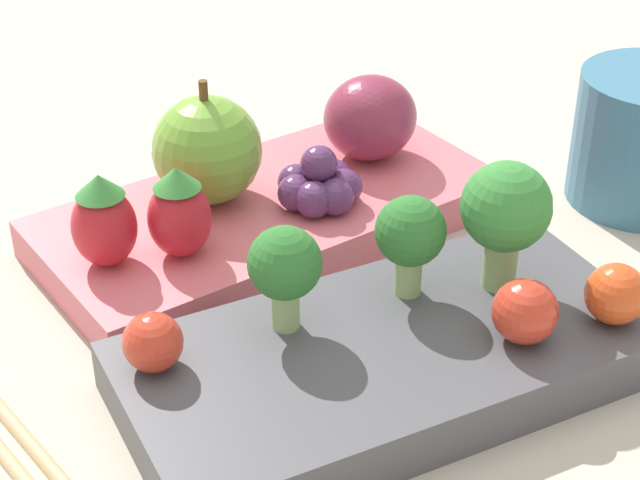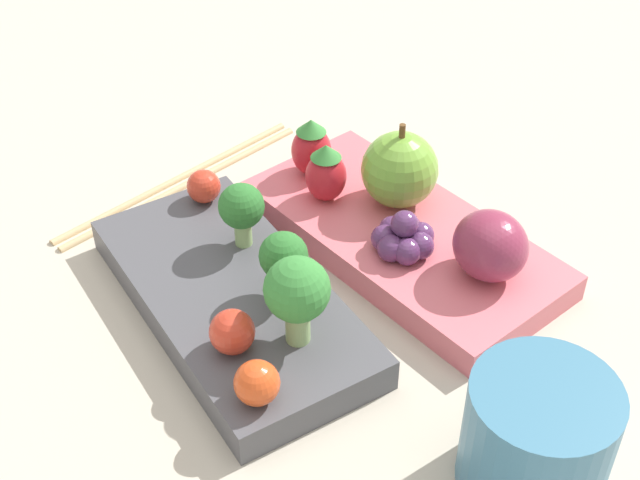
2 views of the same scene
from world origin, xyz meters
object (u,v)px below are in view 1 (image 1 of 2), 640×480
cherry_tomato_1 (153,342)px  cherry_tomato_0 (616,294)px  plum (370,118)px  strawberry_0 (104,221)px  bento_box_savoury (388,361)px  chopsticks_pair (13,441)px  broccoli_floret_2 (506,211)px  bento_box_fruit (265,217)px  grape_cluster (319,184)px  broccoli_floret_0 (410,235)px  strawberry_1 (179,213)px  apple (207,150)px  cherry_tomato_2 (525,311)px  broccoli_floret_1 (285,267)px

cherry_tomato_1 → cherry_tomato_0: bearing=162.1°
plum → strawberry_0: bearing=12.8°
bento_box_savoury → plum: size_ratio=4.36×
chopsticks_pair → broccoli_floret_2: bearing=174.1°
bento_box_fruit → grape_cluster: bearing=145.7°
bento_box_fruit → cherry_tomato_0: bearing=117.8°
bento_box_savoury → plum: 0.16m
strawberry_0 → plum: bearing=-167.2°
bento_box_savoury → strawberry_0: (0.08, -0.11, 0.03)m
bento_box_savoury → broccoli_floret_0: bearing=-134.0°
cherry_tomato_0 → broccoli_floret_2: bearing=-57.4°
strawberry_1 → chopsticks_pair: size_ratio=0.20×
broccoli_floret_0 → grape_cluster: (-0.00, -0.09, -0.02)m
broccoli_floret_0 → broccoli_floret_2: bearing=160.5°
bento_box_savoury → cherry_tomato_1: size_ratio=9.15×
apple → plum: 0.09m
cherry_tomato_2 → plum: (-0.02, -0.16, 0.01)m
broccoli_floret_2 → plum: bearing=-95.2°
cherry_tomato_1 → cherry_tomato_2: size_ratio=0.89×
bento_box_fruit → broccoli_floret_2: 0.13m
broccoli_floret_2 → grape_cluster: bearing=-71.3°
bento_box_fruit → broccoli_floret_2: broccoli_floret_2 is taller
broccoli_floret_0 → strawberry_1: broccoli_floret_0 is taller
bento_box_savoury → bento_box_fruit: bento_box_savoury is taller
bento_box_savoury → bento_box_fruit: (-0.00, -0.12, -0.00)m
broccoli_floret_1 → broccoli_floret_2: broccoli_floret_2 is taller
broccoli_floret_2 → cherry_tomato_2: (0.01, 0.03, -0.02)m
bento_box_savoury → broccoli_floret_1: 0.06m
bento_box_fruit → broccoli_floret_0: broccoli_floret_0 is taller
cherry_tomato_0 → chopsticks_pair: bearing=-15.2°
apple → chopsticks_pair: bearing=40.8°
bento_box_savoury → chopsticks_pair: 0.14m
strawberry_1 → grape_cluster: strawberry_1 is taller
bento_box_fruit → cherry_tomato_2: 0.15m
grape_cluster → plum: bearing=-145.6°
broccoli_floret_1 → broccoli_floret_0: bearing=177.8°
bento_box_fruit → broccoli_floret_2: size_ratio=4.10×
plum → bento_box_fruit: bearing=13.6°
bento_box_savoury → strawberry_0: size_ratio=4.83×
cherry_tomato_0 → plum: size_ratio=0.51×
cherry_tomato_2 → grape_cluster: size_ratio=0.63×
broccoli_floret_1 → strawberry_0: 0.09m
grape_cluster → strawberry_1: bearing=8.5°
plum → chopsticks_pair: (0.21, 0.11, -0.04)m
bento_box_savoury → cherry_tomato_2: bearing=153.3°
cherry_tomato_2 → grape_cluster: grape_cluster is taller
cherry_tomato_1 → strawberry_1: (-0.04, -0.07, 0.01)m
strawberry_0 → chopsticks_pair: bearing=50.1°
broccoli_floret_0 → apple: 0.12m
broccoli_floret_1 → cherry_tomato_1: bearing=0.2°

